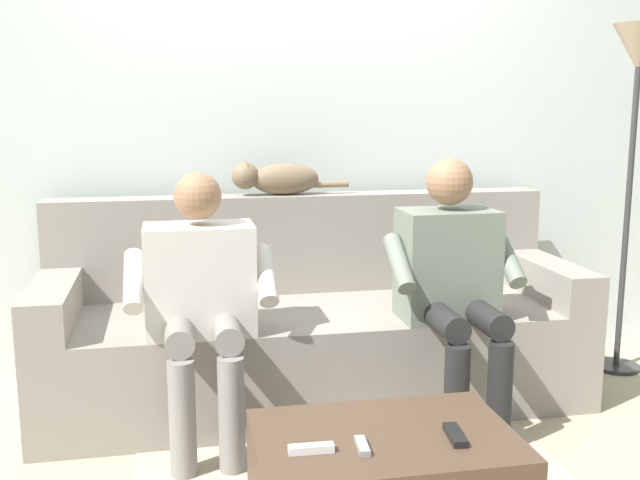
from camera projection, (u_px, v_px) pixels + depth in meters
name	position (u px, v px, depth m)	size (l,w,h in m)	color
ground_plane	(349.00, 468.00, 2.83)	(8.00, 8.00, 0.00)	tan
back_wall	(293.00, 98.00, 3.79)	(4.72, 0.06, 2.78)	silver
couch	(312.00, 330.00, 3.49)	(2.44, 0.84, 0.92)	gray
person_left_seated	(452.00, 276.00, 3.14)	(0.55, 0.56, 1.14)	slate
person_right_seated	(201.00, 292.00, 2.94)	(0.59, 0.51, 1.10)	beige
cat_on_backrest	(276.00, 178.00, 3.61)	(0.57, 0.13, 0.17)	#756047
remote_black	(455.00, 435.00, 2.28)	(0.14, 0.04, 0.02)	black
remote_white	(311.00, 449.00, 2.19)	(0.13, 0.03, 0.02)	white
remote_gray	(362.00, 446.00, 2.21)	(0.11, 0.03, 0.02)	gray
floor_lamp	(637.00, 83.00, 3.63)	(0.26, 0.26, 1.74)	#2D2D2D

